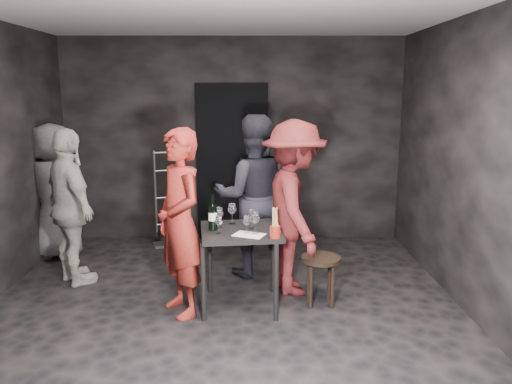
{
  "coord_description": "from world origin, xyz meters",
  "views": [
    {
      "loc": [
        0.3,
        -4.19,
        2.02
      ],
      "look_at": [
        0.31,
        0.25,
        1.11
      ],
      "focal_mm": 35.0,
      "sensor_mm": 36.0,
      "label": 1
    }
  ],
  "objects_px": {
    "man_maroon": "(294,194)",
    "hand_truck": "(170,227)",
    "stool": "(321,265)",
    "server_red": "(180,211)",
    "tasting_table": "(241,240)",
    "bystander_cream": "(70,200)",
    "bystander_grey": "(54,186)",
    "woman_black": "(253,182)",
    "wine_bottle": "(213,216)",
    "breadstick_cup": "(275,223)"
  },
  "relations": [
    {
      "from": "woman_black",
      "to": "breadstick_cup",
      "type": "bearing_deg",
      "value": 96.14
    },
    {
      "from": "tasting_table",
      "to": "breadstick_cup",
      "type": "height_order",
      "value": "breadstick_cup"
    },
    {
      "from": "tasting_table",
      "to": "woman_black",
      "type": "relative_size",
      "value": 0.36
    },
    {
      "from": "bystander_grey",
      "to": "breadstick_cup",
      "type": "xyz_separation_m",
      "value": [
        2.58,
        -1.67,
        -0.01
      ]
    },
    {
      "from": "man_maroon",
      "to": "breadstick_cup",
      "type": "xyz_separation_m",
      "value": [
        -0.21,
        -0.61,
        -0.13
      ]
    },
    {
      "from": "hand_truck",
      "to": "wine_bottle",
      "type": "xyz_separation_m",
      "value": [
        0.74,
        -1.99,
        0.65
      ]
    },
    {
      "from": "breadstick_cup",
      "to": "bystander_cream",
      "type": "bearing_deg",
      "value": 158.19
    },
    {
      "from": "man_maroon",
      "to": "hand_truck",
      "type": "bearing_deg",
      "value": 34.3
    },
    {
      "from": "hand_truck",
      "to": "wine_bottle",
      "type": "distance_m",
      "value": 2.22
    },
    {
      "from": "server_red",
      "to": "tasting_table",
      "type": "bearing_deg",
      "value": 72.41
    },
    {
      "from": "server_red",
      "to": "breadstick_cup",
      "type": "bearing_deg",
      "value": 49.8
    },
    {
      "from": "bystander_cream",
      "to": "wine_bottle",
      "type": "height_order",
      "value": "bystander_cream"
    },
    {
      "from": "stool",
      "to": "hand_truck",
      "type": "bearing_deg",
      "value": 132.21
    },
    {
      "from": "hand_truck",
      "to": "bystander_grey",
      "type": "relative_size",
      "value": 0.69
    },
    {
      "from": "wine_bottle",
      "to": "breadstick_cup",
      "type": "xyz_separation_m",
      "value": [
        0.56,
        -0.24,
        0.0
      ]
    },
    {
      "from": "breadstick_cup",
      "to": "tasting_table",
      "type": "bearing_deg",
      "value": 140.31
    },
    {
      "from": "server_red",
      "to": "bystander_cream",
      "type": "bearing_deg",
      "value": -152.67
    },
    {
      "from": "server_red",
      "to": "hand_truck",
      "type": "bearing_deg",
      "value": 159.74
    },
    {
      "from": "stool",
      "to": "wine_bottle",
      "type": "xyz_separation_m",
      "value": [
        -1.01,
        -0.05,
        0.5
      ]
    },
    {
      "from": "stool",
      "to": "wine_bottle",
      "type": "bearing_deg",
      "value": -177.0
    },
    {
      "from": "server_red",
      "to": "woman_black",
      "type": "bearing_deg",
      "value": 114.19
    },
    {
      "from": "hand_truck",
      "to": "tasting_table",
      "type": "xyz_separation_m",
      "value": [
        1.0,
        -1.97,
        0.43
      ]
    },
    {
      "from": "man_maroon",
      "to": "bystander_grey",
      "type": "bearing_deg",
      "value": 60.41
    },
    {
      "from": "bystander_grey",
      "to": "man_maroon",
      "type": "bearing_deg",
      "value": 158.86
    },
    {
      "from": "stool",
      "to": "man_maroon",
      "type": "height_order",
      "value": "man_maroon"
    },
    {
      "from": "stool",
      "to": "server_red",
      "type": "xyz_separation_m",
      "value": [
        -1.3,
        -0.18,
        0.58
      ]
    },
    {
      "from": "server_red",
      "to": "woman_black",
      "type": "relative_size",
      "value": 0.93
    },
    {
      "from": "wine_bottle",
      "to": "bystander_grey",
      "type": "bearing_deg",
      "value": 144.74
    },
    {
      "from": "hand_truck",
      "to": "man_maroon",
      "type": "height_order",
      "value": "man_maroon"
    },
    {
      "from": "man_maroon",
      "to": "breadstick_cup",
      "type": "height_order",
      "value": "man_maroon"
    },
    {
      "from": "hand_truck",
      "to": "stool",
      "type": "distance_m",
      "value": 2.62
    },
    {
      "from": "tasting_table",
      "to": "breadstick_cup",
      "type": "xyz_separation_m",
      "value": [
        0.31,
        -0.26,
        0.23
      ]
    },
    {
      "from": "hand_truck",
      "to": "man_maroon",
      "type": "bearing_deg",
      "value": -66.24
    },
    {
      "from": "woman_black",
      "to": "tasting_table",
      "type": "bearing_deg",
      "value": 78.41
    },
    {
      "from": "tasting_table",
      "to": "bystander_cream",
      "type": "relative_size",
      "value": 0.42
    },
    {
      "from": "bystander_cream",
      "to": "hand_truck",
      "type": "bearing_deg",
      "value": -70.23
    },
    {
      "from": "server_red",
      "to": "wine_bottle",
      "type": "xyz_separation_m",
      "value": [
        0.28,
        0.13,
        -0.08
      ]
    },
    {
      "from": "bystander_cream",
      "to": "man_maroon",
      "type": "bearing_deg",
      "value": -136.54
    },
    {
      "from": "bystander_cream",
      "to": "bystander_grey",
      "type": "relative_size",
      "value": 1.01
    },
    {
      "from": "bystander_cream",
      "to": "wine_bottle",
      "type": "distance_m",
      "value": 1.63
    },
    {
      "from": "breadstick_cup",
      "to": "wine_bottle",
      "type": "bearing_deg",
      "value": 156.68
    },
    {
      "from": "stool",
      "to": "server_red",
      "type": "relative_size",
      "value": 0.24
    },
    {
      "from": "man_maroon",
      "to": "bystander_cream",
      "type": "distance_m",
      "value": 2.31
    },
    {
      "from": "stool",
      "to": "man_maroon",
      "type": "relative_size",
      "value": 0.23
    },
    {
      "from": "woman_black",
      "to": "man_maroon",
      "type": "bearing_deg",
      "value": 125.89
    },
    {
      "from": "hand_truck",
      "to": "bystander_cream",
      "type": "height_order",
      "value": "bystander_cream"
    },
    {
      "from": "hand_truck",
      "to": "stool",
      "type": "height_order",
      "value": "hand_truck"
    },
    {
      "from": "tasting_table",
      "to": "wine_bottle",
      "type": "relative_size",
      "value": 2.25
    },
    {
      "from": "hand_truck",
      "to": "breadstick_cup",
      "type": "bearing_deg",
      "value": -79.12
    },
    {
      "from": "hand_truck",
      "to": "wine_bottle",
      "type": "height_order",
      "value": "hand_truck"
    }
  ]
}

